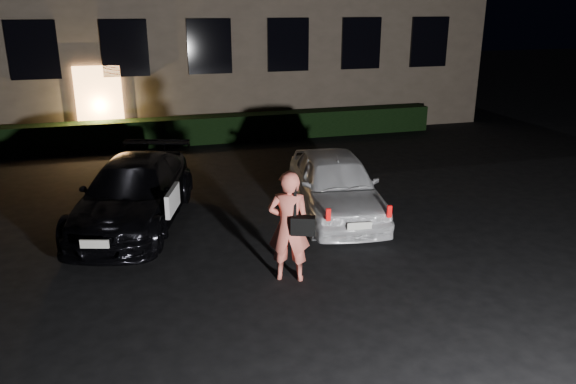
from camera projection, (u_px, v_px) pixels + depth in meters
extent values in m
plane|color=black|center=(320.00, 293.00, 8.81)|extent=(80.00, 80.00, 0.00)
cube|color=#FFAA5C|center=(100.00, 107.00, 17.47)|extent=(1.40, 0.10, 2.50)
cube|color=black|center=(33.00, 50.00, 16.47)|extent=(1.40, 0.10, 1.70)
cube|color=black|center=(125.00, 48.00, 17.14)|extent=(1.40, 0.10, 1.70)
cube|color=black|center=(210.00, 47.00, 17.82)|extent=(1.40, 0.10, 1.70)
cube|color=black|center=(288.00, 45.00, 18.49)|extent=(1.40, 0.10, 1.70)
cube|color=black|center=(361.00, 43.00, 19.17)|extent=(1.40, 0.10, 1.70)
cube|color=black|center=(429.00, 42.00, 19.85)|extent=(1.40, 0.10, 1.70)
cube|color=black|center=(215.00, 129.00, 18.24)|extent=(15.00, 0.70, 0.85)
imported|color=black|center=(134.00, 193.00, 11.38)|extent=(3.06, 4.83, 1.30)
cube|color=white|center=(173.00, 200.00, 10.53)|extent=(0.35, 0.92, 0.43)
cube|color=silver|center=(94.00, 244.00, 9.20)|extent=(0.47, 0.18, 0.15)
imported|color=white|center=(335.00, 184.00, 11.87)|extent=(2.11, 4.16, 1.36)
cube|color=red|center=(328.00, 215.00, 9.99)|extent=(0.09, 0.06, 0.23)
cube|color=red|center=(389.00, 211.00, 10.14)|extent=(0.09, 0.06, 0.23)
cube|color=silver|center=(359.00, 226.00, 10.09)|extent=(0.45, 0.10, 0.13)
imported|color=#DC6756|center=(289.00, 226.00, 8.98)|extent=(0.79, 0.65, 1.86)
cube|color=black|center=(303.00, 226.00, 8.82)|extent=(0.41, 0.29, 0.29)
cube|color=black|center=(295.00, 199.00, 8.73)|extent=(0.06, 0.07, 0.58)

